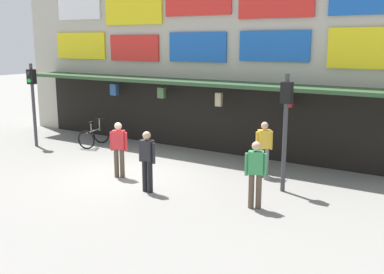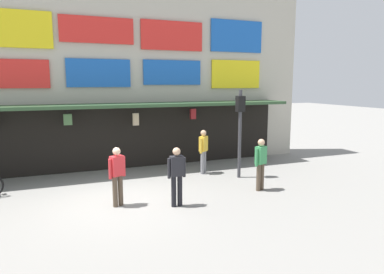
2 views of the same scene
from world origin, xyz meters
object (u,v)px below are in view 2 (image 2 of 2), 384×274
Objects in this scene: pedestrian_in_green at (203,149)px; pedestrian_in_purple at (261,162)px; traffic_light_far at (240,119)px; pedestrian_in_yellow at (117,173)px; pedestrian_in_black at (177,173)px.

pedestrian_in_green and pedestrian_in_purple have the same top height.
traffic_light_far is 1.90× the size of pedestrian_in_green.
pedestrian_in_green is 4.34m from pedestrian_in_yellow.
pedestrian_in_green is at bearing 135.77° from traffic_light_far.
pedestrian_in_green is (-1.00, 0.98, -1.19)m from traffic_light_far.
pedestrian_in_yellow is at bearing 177.62° from pedestrian_in_purple.
pedestrian_in_green and pedestrian_in_black have the same top height.
traffic_light_far is at bearing -44.23° from pedestrian_in_green.
pedestrian_in_yellow is at bearing 158.31° from pedestrian_in_black.
pedestrian_in_green is at bearing 55.32° from pedestrian_in_black.
traffic_light_far reaches higher than pedestrian_in_purple.
pedestrian_in_black is 3.01m from pedestrian_in_purple.
traffic_light_far is at bearing 17.05° from pedestrian_in_yellow.
pedestrian_in_yellow is (-1.54, 0.61, 0.00)m from pedestrian_in_black.
pedestrian_in_black is at bearing -124.68° from pedestrian_in_green.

